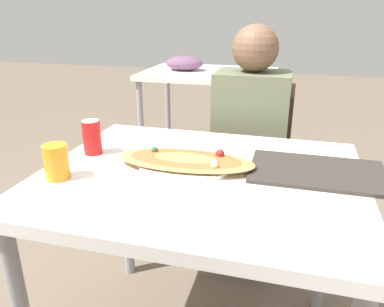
# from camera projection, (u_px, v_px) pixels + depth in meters

# --- Properties ---
(dining_table) EXTENTS (1.03, 0.85, 0.77)m
(dining_table) POSITION_uv_depth(u_px,v_px,m) (200.00, 196.00, 1.25)
(dining_table) COLOR white
(dining_table) RESTS_ON ground_plane
(chair_far_seated) EXTENTS (0.40, 0.40, 0.92)m
(chair_far_seated) POSITION_uv_depth(u_px,v_px,m) (251.00, 164.00, 1.97)
(chair_far_seated) COLOR #3F2D1E
(chair_far_seated) RESTS_ON ground_plane
(person_seated) EXTENTS (0.34, 0.28, 1.21)m
(person_seated) POSITION_uv_depth(u_px,v_px,m) (250.00, 134.00, 1.79)
(person_seated) COLOR #2D2D38
(person_seated) RESTS_ON ground_plane
(pizza_main) EXTENTS (0.47, 0.31, 0.05)m
(pizza_main) POSITION_uv_depth(u_px,v_px,m) (186.00, 161.00, 1.25)
(pizza_main) COLOR white
(pizza_main) RESTS_ON dining_table
(soda_can) EXTENTS (0.07, 0.07, 0.12)m
(soda_can) POSITION_uv_depth(u_px,v_px,m) (92.00, 137.00, 1.35)
(soda_can) COLOR red
(soda_can) RESTS_ON dining_table
(drink_glass) EXTENTS (0.08, 0.08, 0.11)m
(drink_glass) POSITION_uv_depth(u_px,v_px,m) (56.00, 162.00, 1.16)
(drink_glass) COLOR orange
(drink_glass) RESTS_ON dining_table
(serving_tray) EXTENTS (0.43, 0.27, 0.01)m
(serving_tray) POSITION_uv_depth(u_px,v_px,m) (317.00, 172.00, 1.21)
(serving_tray) COLOR #332D28
(serving_tray) RESTS_ON dining_table
(background_table) EXTENTS (1.10, 0.80, 0.89)m
(background_table) POSITION_uv_depth(u_px,v_px,m) (205.00, 78.00, 3.20)
(background_table) COLOR white
(background_table) RESTS_ON ground_plane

